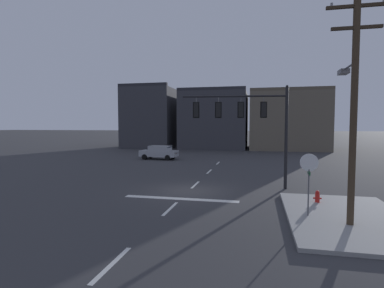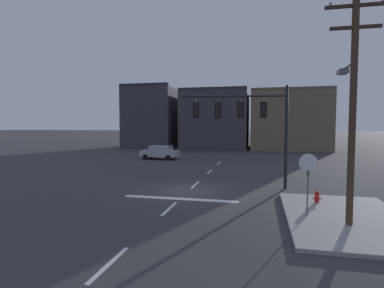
{
  "view_description": "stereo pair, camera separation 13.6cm",
  "coord_description": "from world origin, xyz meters",
  "views": [
    {
      "loc": [
        4.1,
        -17.86,
        4.05
      ],
      "look_at": [
        -0.47,
        3.1,
        2.7
      ],
      "focal_mm": 28.28,
      "sensor_mm": 36.0,
      "label": 1
    },
    {
      "loc": [
        4.24,
        -17.83,
        4.05
      ],
      "look_at": [
        -0.47,
        3.1,
        2.7
      ],
      "focal_mm": 28.28,
      "sensor_mm": 36.0,
      "label": 2
    }
  ],
  "objects": [
    {
      "name": "utility_pole",
      "position": [
        7.7,
        -5.04,
        5.0
      ],
      "size": [
        2.2,
        2.07,
        9.12
      ],
      "color": "#423323",
      "rests_on": "ground"
    },
    {
      "name": "stop_bar_paint",
      "position": [
        0.0,
        -2.0,
        0.0
      ],
      "size": [
        6.4,
        0.5,
        0.01
      ],
      "primitive_type": "cube",
      "color": "silver",
      "rests_on": "ground"
    },
    {
      "name": "sidewalk_near_corner",
      "position": [
        7.9,
        -4.0,
        0.07
      ],
      "size": [
        5.0,
        8.0,
        0.15
      ],
      "primitive_type": "cube",
      "color": "gray",
      "rests_on": "ground"
    },
    {
      "name": "building_row",
      "position": [
        -1.77,
        35.65,
        4.88
      ],
      "size": [
        34.38,
        11.63,
        11.06
      ],
      "color": "#38383D",
      "rests_on": "ground"
    },
    {
      "name": "stop_sign",
      "position": [
        6.27,
        -4.25,
        2.14
      ],
      "size": [
        0.76,
        0.64,
        2.83
      ],
      "color": "#56565B",
      "rests_on": "ground"
    },
    {
      "name": "lane_centreline",
      "position": [
        0.0,
        2.0,
        0.0
      ],
      "size": [
        0.16,
        26.4,
        0.01
      ],
      "color": "silver",
      "rests_on": "ground"
    },
    {
      "name": "signal_mast_near_side",
      "position": [
        3.57,
        1.67,
        4.52
      ],
      "size": [
        6.59,
        0.95,
        6.53
      ],
      "color": "black",
      "rests_on": "ground"
    },
    {
      "name": "ground_plane",
      "position": [
        0.0,
        0.0,
        0.0
      ],
      "size": [
        400.0,
        400.0,
        0.0
      ],
      "primitive_type": "plane",
      "color": "#353538"
    },
    {
      "name": "car_lot_nearside",
      "position": [
        -7.27,
        16.05,
        0.86
      ],
      "size": [
        4.57,
        2.21,
        1.61
      ],
      "color": "#9EA0A5",
      "rests_on": "ground"
    },
    {
      "name": "fire_hydrant",
      "position": [
        7.09,
        -1.79,
        0.33
      ],
      "size": [
        0.4,
        0.3,
        0.75
      ],
      "color": "red",
      "rests_on": "ground"
    }
  ]
}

